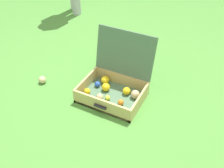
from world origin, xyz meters
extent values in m
plane|color=#4C8C38|center=(0.00, 0.00, 0.00)|extent=(16.00, 16.00, 0.00)
cube|color=#4C7051|center=(0.10, -0.01, 0.01)|extent=(0.54, 0.40, 0.03)
cube|color=tan|center=(-0.16, -0.01, 0.07)|extent=(0.02, 0.40, 0.14)
cube|color=tan|center=(0.36, -0.01, 0.07)|extent=(0.02, 0.40, 0.14)
cube|color=tan|center=(0.10, -0.20, 0.07)|extent=(0.50, 0.02, 0.14)
cube|color=tan|center=(0.10, 0.18, 0.07)|extent=(0.50, 0.02, 0.14)
cube|color=#4C7051|center=(0.10, 0.23, 0.33)|extent=(0.54, 0.10, 0.39)
cube|color=black|center=(0.10, -0.22, 0.08)|extent=(0.11, 0.02, 0.02)
sphere|color=#CCDB38|center=(0.09, -0.07, 0.05)|extent=(0.04, 0.04, 0.04)
sphere|color=blue|center=(-0.08, 0.05, 0.05)|extent=(0.05, 0.05, 0.05)
sphere|color=#D1B784|center=(0.29, 0.06, 0.06)|extent=(0.08, 0.08, 0.08)
sphere|color=red|center=(-0.04, -0.15, 0.05)|extent=(0.05, 0.05, 0.05)
sphere|color=#D1B784|center=(0.03, -0.10, 0.06)|extent=(0.06, 0.06, 0.06)
sphere|color=yellow|center=(0.20, 0.07, 0.06)|extent=(0.07, 0.07, 0.07)
sphere|color=yellow|center=(0.01, 0.03, 0.06)|extent=(0.07, 0.07, 0.07)
sphere|color=yellow|center=(-0.11, -0.08, 0.05)|extent=(0.06, 0.06, 0.06)
sphere|color=white|center=(0.28, -0.14, 0.05)|extent=(0.05, 0.05, 0.05)
sphere|color=orange|center=(0.21, -0.07, 0.05)|extent=(0.05, 0.05, 0.05)
sphere|color=yellow|center=(-0.04, 0.12, 0.06)|extent=(0.08, 0.08, 0.08)
sphere|color=#D1B784|center=(-0.59, -0.12, 0.03)|extent=(0.07, 0.07, 0.07)
camera|label=1|loc=(0.85, -1.49, 1.50)|focal=40.60mm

